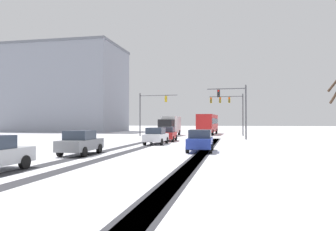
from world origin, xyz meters
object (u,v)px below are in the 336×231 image
car_white_second (156,136)px  car_blue_third (200,141)px  traffic_signal_far_right (229,105)px  bus_oncoming (208,123)px  box_truck_delivery (170,125)px  office_building_far_left_block (65,89)px  car_grey_fourth (80,143)px  traffic_signal_near_right (235,104)px  car_red_lead (167,134)px  traffic_signal_far_left (150,107)px

car_white_second → car_blue_third: bearing=-53.2°
traffic_signal_far_right → bus_oncoming: bearing=128.5°
car_blue_third → box_truck_delivery: 26.58m
car_blue_third → office_building_far_left_block: office_building_far_left_block is taller
car_blue_third → car_grey_fourth: bearing=-153.7°
traffic_signal_near_right → car_white_second: bearing=-133.4°
car_white_second → box_truck_delivery: box_truck_delivery is taller
car_red_lead → car_white_second: size_ratio=1.02×
traffic_signal_far_right → car_red_lead: 17.06m
car_blue_third → traffic_signal_far_right: bearing=86.2°
traffic_signal_far_right → box_truck_delivery: traffic_signal_far_right is taller
traffic_signal_far_left → car_red_lead: bearing=-66.0°
traffic_signal_far_left → box_truck_delivery: 4.70m
car_white_second → car_grey_fourth: 10.80m
car_blue_third → bus_oncoming: bearing=93.5°
traffic_signal_near_right → office_building_far_left_block: size_ratio=0.26×
car_red_lead → box_truck_delivery: (-2.45, 13.95, 0.82)m
traffic_signal_near_right → office_building_far_left_block: 45.60m
box_truck_delivery → office_building_far_left_block: (-26.99, 15.47, 7.68)m
traffic_signal_far_left → car_white_second: (4.82, -15.98, -3.60)m
traffic_signal_far_right → traffic_signal_near_right: bearing=-85.9°
traffic_signal_far_right → office_building_far_left_block: (-36.11, 14.22, 4.55)m
bus_oncoming → office_building_far_left_block: bearing=163.5°
box_truck_delivery → traffic_signal_far_left: bearing=-131.0°
car_white_second → car_blue_third: 8.36m
traffic_signal_far_right → bus_oncoming: size_ratio=0.59×
bus_oncoming → office_building_far_left_block: office_building_far_left_block is taller
traffic_signal_far_right → traffic_signal_near_right: same height
traffic_signal_near_right → bus_oncoming: 17.41m
car_red_lead → box_truck_delivery: bearing=100.0°
traffic_signal_far_left → bus_oncoming: size_ratio=0.59×
traffic_signal_far_right → car_grey_fourth: size_ratio=1.56×
traffic_signal_near_right → office_building_far_left_block: (-36.97, 26.22, 4.98)m
car_white_second → traffic_signal_far_left: bearing=106.8°
office_building_far_left_block → car_white_second: bearing=-49.5°
traffic_signal_far_left → traffic_signal_far_right: size_ratio=1.00×
traffic_signal_near_right → office_building_far_left_block: office_building_far_left_block is taller
traffic_signal_far_right → car_white_second: traffic_signal_far_right is taller
traffic_signal_far_right → car_red_lead: size_ratio=1.55×
traffic_signal_far_right → box_truck_delivery: size_ratio=0.88×
traffic_signal_near_right → box_truck_delivery: bearing=132.9°
traffic_signal_far_left → bus_oncoming: 12.04m
car_red_lead → car_grey_fourth: 15.61m
car_grey_fourth → office_building_far_left_block: 52.83m
traffic_signal_far_right → car_red_lead: (-6.67, -15.20, -3.95)m
car_white_second → office_building_far_left_block: (-29.33, 34.31, 8.50)m
car_white_second → car_blue_third: size_ratio=0.99×
traffic_signal_far_left → traffic_signal_near_right: size_ratio=1.00×
traffic_signal_far_right → box_truck_delivery: bearing=-172.2°
car_red_lead → car_blue_third: same height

